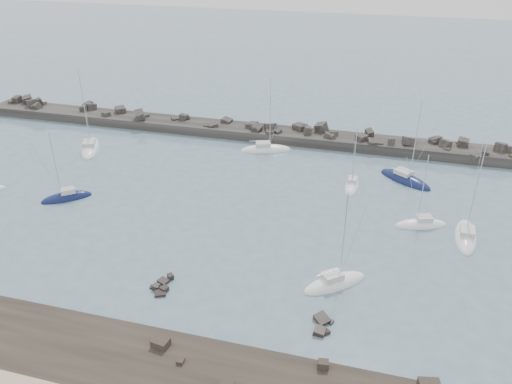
% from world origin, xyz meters
% --- Properties ---
extents(ground, '(400.00, 400.00, 0.00)m').
position_xyz_m(ground, '(0.00, 0.00, 0.00)').
color(ground, slate).
rests_on(ground, ground).
extents(rock_shelf, '(140.00, 12.03, 1.86)m').
position_xyz_m(rock_shelf, '(-0.08, -22.00, 0.01)').
color(rock_shelf, black).
rests_on(rock_shelf, ground).
extents(rock_cluster_near, '(2.56, 4.14, 1.28)m').
position_xyz_m(rock_cluster_near, '(-4.05, -9.79, 0.07)').
color(rock_cluster_near, black).
rests_on(rock_cluster_near, ground).
extents(rock_cluster_far, '(2.30, 3.65, 1.64)m').
position_xyz_m(rock_cluster_far, '(14.55, -11.01, -0.02)').
color(rock_cluster_far, black).
rests_on(rock_cluster_far, ground).
extents(breakwater, '(115.00, 7.61, 5.37)m').
position_xyz_m(breakwater, '(-7.46, 38.03, 0.35)').
color(breakwater, '#2A2825').
rests_on(breakwater, ground).
extents(sailboat_1, '(7.12, 10.45, 15.86)m').
position_xyz_m(sailboat_1, '(-33.87, 23.89, 0.15)').
color(sailboat_1, white).
rests_on(sailboat_1, ground).
extents(sailboat_2, '(7.22, 6.40, 11.98)m').
position_xyz_m(sailboat_2, '(-26.95, 5.99, 0.16)').
color(sailboat_2, '#101A45').
rests_on(sailboat_2, ground).
extents(sailboat_3, '(9.79, 5.95, 14.71)m').
position_xyz_m(sailboat_3, '(-2.29, 31.80, 0.14)').
color(sailboat_3, white).
rests_on(sailboat_3, ground).
extents(sailboat_4, '(2.37, 6.93, 10.99)m').
position_xyz_m(sailboat_4, '(14.51, 21.28, 0.14)').
color(sailboat_4, white).
rests_on(sailboat_4, ground).
extents(sailboat_5, '(7.88, 7.14, 13.02)m').
position_xyz_m(sailboat_5, '(14.98, -3.89, 0.15)').
color(sailboat_5, white).
rests_on(sailboat_5, ground).
extents(sailboat_6, '(9.40, 7.86, 14.89)m').
position_xyz_m(sailboat_6, '(22.66, 25.77, 0.14)').
color(sailboat_6, '#101A45').
rests_on(sailboat_6, ground).
extents(sailboat_7, '(7.60, 4.50, 11.59)m').
position_xyz_m(sailboat_7, '(24.86, 12.11, 0.14)').
color(sailboat_7, white).
rests_on(sailboat_7, ground).
extents(sailboat_8, '(3.32, 9.06, 14.09)m').
position_xyz_m(sailboat_8, '(30.56, 10.47, 0.14)').
color(sailboat_8, white).
rests_on(sailboat_8, ground).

